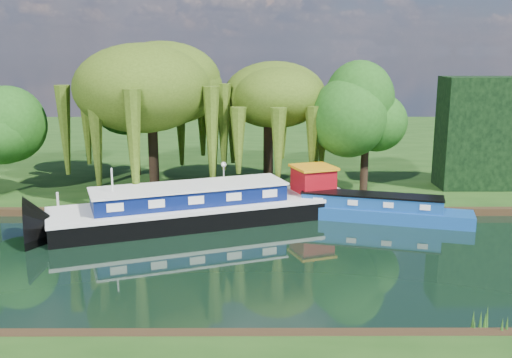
{
  "coord_description": "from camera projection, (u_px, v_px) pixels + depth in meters",
  "views": [
    {
      "loc": [
        2.52,
        -26.76,
        10.19
      ],
      "look_at": [
        2.64,
        6.19,
        2.8
      ],
      "focal_mm": 40.0,
      "sensor_mm": 36.0,
      "label": 1
    }
  ],
  "objects": [
    {
      "name": "lamppost",
      "position": [
        224.0,
        170.0,
        38.05
      ],
      "size": [
        0.36,
        0.36,
        2.56
      ],
      "color": "silver",
      "rests_on": "far_bank"
    },
    {
      "name": "red_dinghy",
      "position": [
        88.0,
        222.0,
        34.81
      ],
      "size": [
        3.18,
        2.41,
        0.62
      ],
      "primitive_type": "imported",
      "rotation": [
        0.0,
        0.0,
        1.67
      ],
      "color": "maroon",
      "rests_on": "ground"
    },
    {
      "name": "ground",
      "position": [
        203.0,
        261.0,
        28.33
      ],
      "size": [
        120.0,
        120.0,
        0.0
      ],
      "primitive_type": "plane",
      "color": "black"
    },
    {
      "name": "willow_left",
      "position": [
        151.0,
        89.0,
        39.13
      ],
      "size": [
        8.3,
        8.3,
        9.94
      ],
      "color": "black",
      "rests_on": "far_bank"
    },
    {
      "name": "conifer_hedge",
      "position": [
        482.0,
        133.0,
        41.08
      ],
      "size": [
        6.0,
        3.0,
        8.0
      ],
      "primitive_type": "cube",
      "color": "black",
      "rests_on": "far_bank"
    },
    {
      "name": "dutch_barge",
      "position": [
        209.0,
        206.0,
        34.7
      ],
      "size": [
        18.81,
        10.24,
        3.9
      ],
      "rotation": [
        0.0,
        0.0,
        0.35
      ],
      "color": "black",
      "rests_on": "ground"
    },
    {
      "name": "tree_far_right",
      "position": [
        366.0,
        116.0,
        39.3
      ],
      "size": [
        4.8,
        4.8,
        7.85
      ],
      "color": "black",
      "rests_on": "far_bank"
    },
    {
      "name": "mooring_posts",
      "position": [
        207.0,
        200.0,
        36.32
      ],
      "size": [
        19.16,
        0.16,
        1.0
      ],
      "color": "silver",
      "rests_on": "far_bank"
    },
    {
      "name": "reeds_near",
      "position": [
        373.0,
        321.0,
        20.84
      ],
      "size": [
        33.7,
        1.5,
        1.1
      ],
      "color": "#1E4C14",
      "rests_on": "ground"
    },
    {
      "name": "narrowboat",
      "position": [
        371.0,
        210.0,
        35.21
      ],
      "size": [
        12.21,
        5.13,
        1.77
      ],
      "rotation": [
        0.0,
        0.0,
        -0.27
      ],
      "color": "navy",
      "rests_on": "ground"
    },
    {
      "name": "far_bank",
      "position": [
        231.0,
        146.0,
        61.46
      ],
      "size": [
        120.0,
        52.0,
        0.45
      ],
      "primitive_type": "cube",
      "color": "#16380F",
      "rests_on": "ground"
    },
    {
      "name": "tree_far_mid",
      "position": [
        134.0,
        101.0,
        44.72
      ],
      "size": [
        5.26,
        5.26,
        8.62
      ],
      "color": "black",
      "rests_on": "far_bank"
    },
    {
      "name": "willow_right",
      "position": [
        268.0,
        105.0,
        40.88
      ],
      "size": [
        6.71,
        6.71,
        8.18
      ],
      "color": "black",
      "rests_on": "far_bank"
    }
  ]
}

